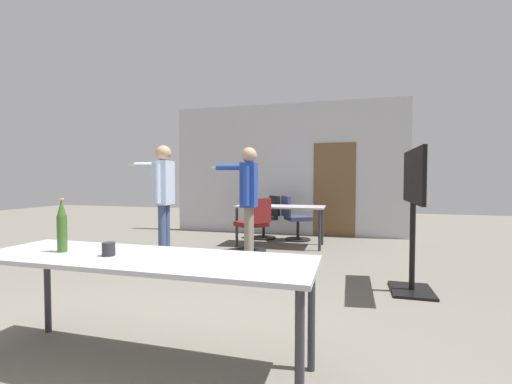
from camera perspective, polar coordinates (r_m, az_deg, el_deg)
The scene contains 11 objects.
back_wall at distance 7.84m, azimuth 5.12°, elevation 3.71°, with size 5.31×0.12×2.97m.
conference_table_near at distance 2.43m, azimuth -18.43°, elevation -11.64°, with size 2.28×0.67×0.76m.
conference_table_far at distance 6.47m, azimuth 4.03°, elevation -3.02°, with size 1.65×0.70×0.76m.
tv_screen at distance 4.17m, azimuth 24.75°, elevation -1.60°, with size 0.44×1.16×1.59m.
person_near_casual at distance 5.16m, azimuth -1.33°, elevation -0.00°, with size 0.82×0.57×1.74m.
person_far_watching at distance 5.52m, azimuth -15.26°, elevation 0.39°, with size 0.84×0.57×1.78m.
office_chair_mid_tucked at distance 5.95m, azimuth -0.39°, elevation -5.76°, with size 0.69×0.68×0.94m.
office_chair_far_right at distance 7.08m, azimuth 6.43°, elevation -4.62°, with size 0.67×0.65×0.91m.
office_chair_near_pushed at distance 7.30m, azimuth 1.83°, elevation -4.47°, with size 0.69×0.67×0.90m.
beer_bottle at distance 2.75m, azimuth -29.62°, elevation -5.04°, with size 0.07×0.07×0.38m.
drink_cup at distance 2.49m, azimuth -23.36°, elevation -8.73°, with size 0.08×0.08×0.09m.
Camera 1 is at (1.42, -1.45, 1.27)m, focal length 24.00 mm.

